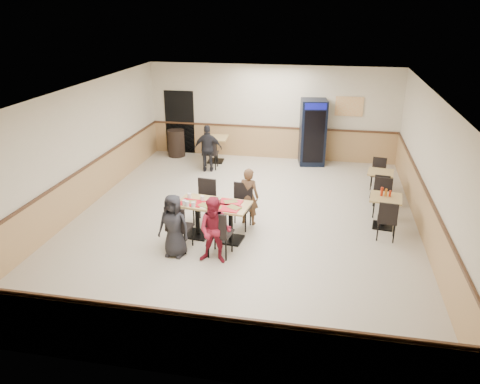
% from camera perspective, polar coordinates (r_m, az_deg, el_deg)
% --- Properties ---
extents(ground, '(10.00, 10.00, 0.00)m').
position_cam_1_polar(ground, '(11.02, 0.41, -3.56)').
color(ground, beige).
rests_on(ground, ground).
extents(room_shell, '(10.00, 10.00, 10.00)m').
position_cam_1_polar(room_shell, '(13.01, 10.21, 2.93)').
color(room_shell, silver).
rests_on(room_shell, ground).
extents(main_table, '(1.62, 0.95, 0.82)m').
position_cam_1_polar(main_table, '(10.04, -3.22, -2.83)').
color(main_table, black).
rests_on(main_table, ground).
extents(main_chairs, '(1.57, 1.95, 1.04)m').
position_cam_1_polar(main_chairs, '(10.07, -3.51, -2.92)').
color(main_chairs, black).
rests_on(main_chairs, ground).
extents(diner_woman_left, '(0.68, 0.48, 1.31)m').
position_cam_1_polar(diner_woman_left, '(9.41, -8.07, -4.09)').
color(diner_woman_left, black).
rests_on(diner_woman_left, ground).
extents(diner_woman_right, '(0.67, 0.53, 1.36)m').
position_cam_1_polar(diner_woman_right, '(9.07, -3.06, -4.72)').
color(diner_woman_right, maroon).
rests_on(diner_woman_right, ground).
extents(diner_man_opposite, '(0.54, 0.41, 1.35)m').
position_cam_1_polar(diner_man_opposite, '(10.65, 1.03, -0.54)').
color(diner_man_opposite, brown).
rests_on(diner_man_opposite, ground).
extents(lone_diner, '(0.89, 0.51, 1.43)m').
position_cam_1_polar(lone_diner, '(14.10, -3.93, 5.31)').
color(lone_diner, black).
rests_on(lone_diner, ground).
extents(tabletop_clutter, '(1.36, 0.72, 0.12)m').
position_cam_1_polar(tabletop_clutter, '(9.86, -3.49, -1.40)').
color(tabletop_clutter, red).
rests_on(tabletop_clutter, main_table).
extents(side_table_near, '(0.77, 0.77, 0.74)m').
position_cam_1_polar(side_table_near, '(11.04, 17.24, -1.76)').
color(side_table_near, black).
rests_on(side_table_near, ground).
extents(side_table_near_chair_south, '(0.48, 0.48, 0.94)m').
position_cam_1_polar(side_table_near_chair_south, '(10.52, 17.51, -3.16)').
color(side_table_near_chair_south, black).
rests_on(side_table_near_chair_south, ground).
extents(side_table_near_chair_north, '(0.48, 0.48, 0.94)m').
position_cam_1_polar(side_table_near_chair_north, '(11.60, 16.97, -0.71)').
color(side_table_near_chair_north, black).
rests_on(side_table_near_chair_north, ground).
extents(side_table_far, '(0.73, 0.73, 0.69)m').
position_cam_1_polar(side_table_far, '(12.77, 16.69, 1.40)').
color(side_table_far, black).
rests_on(side_table_far, ground).
extents(side_table_far_chair_south, '(0.46, 0.46, 0.87)m').
position_cam_1_polar(side_table_far_chair_south, '(12.27, 16.88, 0.41)').
color(side_table_far_chair_south, black).
rests_on(side_table_far_chair_south, ground).
extents(side_table_far_chair_north, '(0.46, 0.46, 0.87)m').
position_cam_1_polar(side_table_far_chair_north, '(13.30, 16.48, 2.13)').
color(side_table_far_chair_north, black).
rests_on(side_table_far_chair_north, ground).
extents(condiment_caddy, '(0.23, 0.06, 0.20)m').
position_cam_1_polar(condiment_caddy, '(10.96, 17.25, -0.04)').
color(condiment_caddy, '#B5260C').
rests_on(condiment_caddy, side_table_near).
extents(back_table, '(0.81, 0.81, 0.82)m').
position_cam_1_polar(back_table, '(15.01, -3.02, 5.69)').
color(back_table, black).
rests_on(back_table, ground).
extents(back_table_chair_lone, '(0.51, 0.51, 1.03)m').
position_cam_1_polar(back_table_chair_lone, '(14.41, -3.63, 4.87)').
color(back_table_chair_lone, black).
rests_on(back_table_chair_lone, ground).
extents(pepsi_cooler, '(0.88, 0.89, 2.04)m').
position_cam_1_polar(pepsi_cooler, '(14.85, 8.85, 7.20)').
color(pepsi_cooler, black).
rests_on(pepsi_cooler, ground).
extents(trash_bin, '(0.56, 0.56, 0.88)m').
position_cam_1_polar(trash_bin, '(15.75, -7.78, 5.92)').
color(trash_bin, black).
rests_on(trash_bin, ground).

